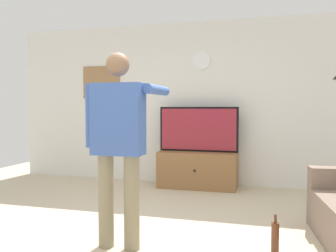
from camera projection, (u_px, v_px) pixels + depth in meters
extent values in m
plane|color=beige|center=(128.00, 246.00, 3.33)|extent=(8.40, 8.40, 0.00)
cube|color=silver|center=(193.00, 103.00, 6.10)|extent=(6.40, 0.10, 2.70)
cube|color=olive|center=(198.00, 170.00, 5.77)|extent=(1.24, 0.53, 0.57)
sphere|color=black|center=(194.00, 171.00, 5.50)|extent=(0.04, 0.04, 0.04)
cube|color=black|center=(199.00, 129.00, 5.79)|extent=(1.26, 0.06, 0.72)
cube|color=maroon|center=(198.00, 129.00, 5.76)|extent=(1.20, 0.01, 0.66)
cylinder|color=white|center=(202.00, 61.00, 5.96)|extent=(0.29, 0.03, 0.29)
cube|color=#997047|center=(102.00, 82.00, 6.47)|extent=(0.70, 0.04, 0.57)
cylinder|color=gray|center=(106.00, 201.00, 3.30)|extent=(0.14, 0.14, 0.85)
cylinder|color=gray|center=(132.00, 203.00, 3.23)|extent=(0.14, 0.14, 0.85)
cube|color=#3F60AD|center=(118.00, 119.00, 3.23)|extent=(0.46, 0.22, 0.64)
sphere|color=#8C6647|center=(118.00, 64.00, 3.20)|extent=(0.21, 0.21, 0.21)
cylinder|color=#3F60AD|center=(90.00, 116.00, 3.30)|extent=(0.09, 0.09, 0.58)
cylinder|color=#3F60AD|center=(157.00, 90.00, 3.42)|extent=(0.09, 0.58, 0.09)
cube|color=white|center=(166.00, 91.00, 3.73)|extent=(0.04, 0.12, 0.04)
cylinder|color=#592D19|center=(275.00, 240.00, 3.09)|extent=(0.07, 0.07, 0.29)
cylinder|color=#4C2814|center=(275.00, 219.00, 3.08)|extent=(0.02, 0.02, 0.07)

